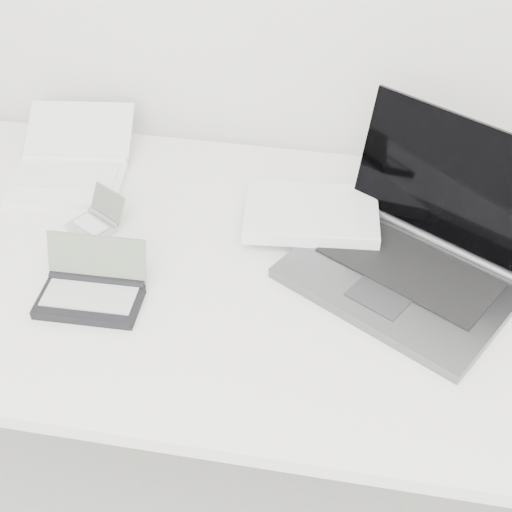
% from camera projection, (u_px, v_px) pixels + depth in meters
% --- Properties ---
extents(desk, '(1.60, 0.80, 0.73)m').
position_uv_depth(desk, '(275.00, 286.00, 1.35)').
color(desk, white).
rests_on(desk, ground).
extents(laptop_large, '(0.57, 0.47, 0.26)m').
position_uv_depth(laptop_large, '(385.00, 241.00, 1.31)').
color(laptop_large, '#5A5D60').
rests_on(laptop_large, desk).
extents(netbook_open_white, '(0.27, 0.32, 0.09)m').
position_uv_depth(netbook_open_white, '(71.00, 168.00, 1.53)').
color(netbook_open_white, white).
rests_on(netbook_open_white, desk).
extents(pda_silver, '(0.12, 0.12, 0.07)m').
position_uv_depth(pda_silver, '(97.00, 221.00, 1.40)').
color(pda_silver, '#BABABF').
rests_on(pda_silver, desk).
extents(palmtop_charcoal, '(0.18, 0.13, 0.10)m').
position_uv_depth(palmtop_charcoal, '(92.00, 290.00, 1.25)').
color(palmtop_charcoal, black).
rests_on(palmtop_charcoal, desk).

